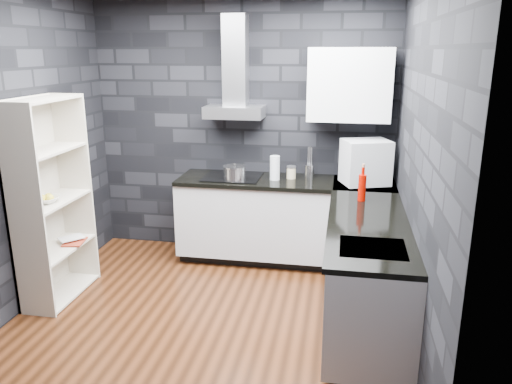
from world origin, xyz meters
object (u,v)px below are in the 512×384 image
(pot, at_px, (235,174))
(fruit_bowl, at_px, (47,200))
(appliance_garage, at_px, (366,162))
(red_bottle, at_px, (362,188))
(storage_jar, at_px, (291,173))
(glass_vase, at_px, (275,168))
(utensil_crock, at_px, (309,171))
(bookshelf, at_px, (52,201))

(pot, height_order, fruit_bowl, pot)
(appliance_garage, xyz_separation_m, red_bottle, (-0.04, -0.56, -0.11))
(appliance_garage, bearing_deg, storage_jar, 151.74)
(red_bottle, bearing_deg, appliance_garage, 85.83)
(pot, distance_m, glass_vase, 0.41)
(storage_jar, relative_size, red_bottle, 0.49)
(storage_jar, bearing_deg, glass_vase, -153.20)
(appliance_garage, bearing_deg, glass_vase, 158.33)
(pot, xyz_separation_m, appliance_garage, (1.28, 0.10, 0.15))
(utensil_crock, relative_size, appliance_garage, 0.31)
(utensil_crock, bearing_deg, glass_vase, -154.78)
(utensil_crock, distance_m, bookshelf, 2.49)
(utensil_crock, xyz_separation_m, appliance_garage, (0.56, -0.19, 0.16))
(glass_vase, distance_m, fruit_bowl, 2.16)
(pot, bearing_deg, bookshelf, -146.04)
(fruit_bowl, bearing_deg, pot, 35.96)
(glass_vase, distance_m, storage_jar, 0.19)
(glass_vase, bearing_deg, red_bottle, -34.65)
(pot, xyz_separation_m, storage_jar, (0.55, 0.21, -0.02))
(pot, xyz_separation_m, glass_vase, (0.39, 0.13, 0.05))
(pot, height_order, appliance_garage, appliance_garage)
(storage_jar, distance_m, red_bottle, 0.97)
(glass_vase, height_order, appliance_garage, appliance_garage)
(appliance_garage, bearing_deg, pot, 164.64)
(appliance_garage, height_order, red_bottle, appliance_garage)
(bookshelf, bearing_deg, fruit_bowl, -72.58)
(pot, xyz_separation_m, bookshelf, (-1.43, -0.96, -0.08))
(appliance_garage, bearing_deg, bookshelf, -178.46)
(appliance_garage, distance_m, bookshelf, 2.92)
(glass_vase, relative_size, storage_jar, 2.16)
(storage_jar, height_order, fruit_bowl, storage_jar)
(bookshelf, height_order, fruit_bowl, bookshelf)
(utensil_crock, height_order, fruit_bowl, utensil_crock)
(storage_jar, relative_size, appliance_garage, 0.26)
(red_bottle, distance_m, bookshelf, 2.72)
(utensil_crock, height_order, bookshelf, bookshelf)
(fruit_bowl, bearing_deg, glass_vase, 32.67)
(red_bottle, xyz_separation_m, fruit_bowl, (-2.67, -0.57, -0.08))
(bookshelf, relative_size, fruit_bowl, 8.63)
(bookshelf, bearing_deg, storage_jar, 48.07)
(appliance_garage, height_order, fruit_bowl, appliance_garage)
(red_bottle, bearing_deg, pot, 159.65)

